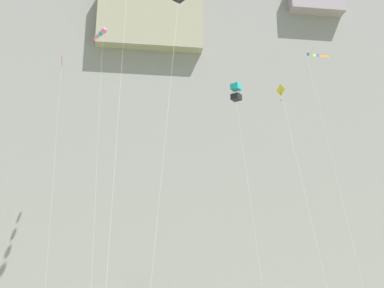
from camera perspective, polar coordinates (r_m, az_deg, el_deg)
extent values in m
cube|color=gray|center=(83.20, -5.52, 11.41)|extent=(180.00, 21.21, 82.58)
cube|color=gray|center=(73.70, -5.24, 14.65)|extent=(15.97, 4.07, 9.33)
cube|color=gray|center=(81.50, 14.99, 16.65)|extent=(9.01, 3.60, 4.52)
cube|color=teal|center=(55.77, 5.48, 7.06)|extent=(1.44, 1.44, 0.72)
cube|color=black|center=(55.26, 5.52, 5.81)|extent=(1.44, 1.44, 0.72)
cylinder|color=black|center=(55.61, 5.97, 6.41)|extent=(0.04, 0.04, 1.93)
cylinder|color=black|center=(55.41, 5.03, 6.47)|extent=(0.04, 0.04, 1.93)
cylinder|color=silver|center=(51.26, 7.17, -6.19)|extent=(1.92, 2.03, 22.97)
cube|color=#CC3399|center=(56.98, -15.88, 9.95)|extent=(0.21, 1.44, 1.43)
cylinder|color=black|center=(56.98, -15.88, 9.95)|extent=(0.26, 0.09, 1.17)
cube|color=orange|center=(56.75, -15.95, 9.47)|extent=(0.08, 0.16, 0.08)
cube|color=pink|center=(56.62, -15.92, 9.19)|extent=(0.09, 0.16, 0.08)
cube|color=#CC3399|center=(56.50, -16.01, 8.92)|extent=(0.09, 0.16, 0.08)
cylinder|color=silver|center=(51.58, -16.82, -3.38)|extent=(0.70, 1.88, 27.02)
cylinder|color=silver|center=(34.91, -3.31, 1.22)|extent=(2.17, 3.51, 26.19)
cube|color=yellow|center=(53.66, 10.98, 6.61)|extent=(0.59, 1.53, 1.61)
cylinder|color=black|center=(53.66, 10.98, 6.61)|extent=(0.22, 0.13, 1.32)
cube|color=#CC3399|center=(53.42, 10.97, 6.02)|extent=(0.08, 0.19, 0.10)
cube|color=white|center=(53.30, 11.00, 5.69)|extent=(0.15, 0.15, 0.10)
cube|color=teal|center=(53.18, 11.03, 5.36)|extent=(0.15, 0.15, 0.10)
cylinder|color=silver|center=(48.60, 13.69, -5.27)|extent=(2.04, 4.54, 23.02)
ellipsoid|color=pink|center=(57.83, -10.90, 13.65)|extent=(1.02, 1.17, 0.82)
ellipsoid|color=teal|center=(58.79, -11.27, 13.34)|extent=(0.90, 1.10, 0.69)
ellipsoid|color=pink|center=(59.75, -11.63, 13.03)|extent=(0.78, 1.03, 0.57)
ellipsoid|color=pink|center=(60.72, -11.97, 12.74)|extent=(0.65, 0.96, 0.45)
cylinder|color=silver|center=(49.69, -11.67, -0.87)|extent=(0.85, 5.15, 31.07)
cylinder|color=black|center=(59.36, 15.35, 10.73)|extent=(3.03, 0.31, 0.02)
cube|color=navy|center=(58.71, 14.22, 10.76)|extent=(0.30, 0.05, 0.34)
cube|color=green|center=(58.89, 14.60, 10.70)|extent=(0.30, 0.06, 0.34)
cube|color=yellow|center=(59.08, 14.99, 10.63)|extent=(0.31, 0.07, 0.34)
cube|color=blue|center=(59.28, 15.36, 10.57)|extent=(0.30, 0.05, 0.34)
cube|color=orange|center=(59.47, 15.74, 10.51)|extent=(0.30, 0.06, 0.34)
cube|color=orange|center=(59.67, 16.12, 10.45)|extent=(0.31, 0.07, 0.34)
cube|color=orange|center=(59.87, 16.49, 10.39)|extent=(0.31, 0.07, 0.34)
cylinder|color=silver|center=(52.60, 17.19, -2.49)|extent=(2.71, 3.81, 28.99)
cylinder|color=silver|center=(37.37, -8.99, 5.99)|extent=(0.63, 1.76, 33.30)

